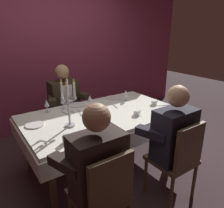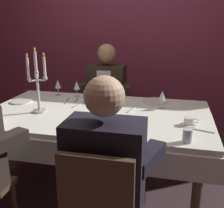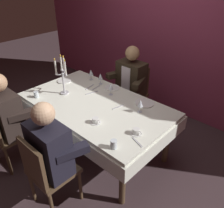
{
  "view_description": "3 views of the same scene",
  "coord_description": "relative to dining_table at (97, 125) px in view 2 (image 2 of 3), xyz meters",
  "views": [
    {
      "loc": [
        -1.32,
        -2.1,
        1.73
      ],
      "look_at": [
        0.2,
        0.07,
        0.8
      ],
      "focal_mm": 34.5,
      "sensor_mm": 36.0,
      "label": 1
    },
    {
      "loc": [
        0.62,
        -2.16,
        1.5
      ],
      "look_at": [
        0.12,
        0.03,
        0.81
      ],
      "focal_mm": 44.26,
      "sensor_mm": 36.0,
      "label": 2
    },
    {
      "loc": [
        1.87,
        -1.7,
        2.25
      ],
      "look_at": [
        0.26,
        0.03,
        0.82
      ],
      "focal_mm": 37.51,
      "sensor_mm": 36.0,
      "label": 3
    }
  ],
  "objects": [
    {
      "name": "seated_diner_2",
      "position": [
        0.29,
        -0.89,
        0.11
      ],
      "size": [
        0.63,
        0.48,
        1.24
      ],
      "color": "brown",
      "rests_on": "ground_plane"
    },
    {
      "name": "wine_glass_0",
      "position": [
        -0.33,
        0.42,
        0.23
      ],
      "size": [
        0.07,
        0.07,
        0.16
      ],
      "color": "silver",
      "rests_on": "dining_table"
    },
    {
      "name": "wine_glass_3",
      "position": [
        0.53,
        0.21,
        0.24
      ],
      "size": [
        0.07,
        0.07,
        0.16
      ],
      "color": "silver",
      "rests_on": "dining_table"
    },
    {
      "name": "spoon_2",
      "position": [
        0.85,
        -0.24,
        0.12
      ],
      "size": [
        0.17,
        0.07,
        0.01
      ],
      "primitive_type": "cube",
      "rotation": [
        0.0,
        0.0,
        -0.32
      ],
      "color": "#B7B7BC",
      "rests_on": "dining_table"
    },
    {
      "name": "knife_4",
      "position": [
        -0.23,
        0.15,
        0.12
      ],
      "size": [
        0.07,
        0.19,
        0.01
      ],
      "primitive_type": "cube",
      "rotation": [
        0.0,
        0.0,
        1.31
      ],
      "color": "#B7B7BC",
      "rests_on": "dining_table"
    },
    {
      "name": "back_wall",
      "position": [
        0.0,
        1.66,
        0.73
      ],
      "size": [
        6.0,
        0.12,
        2.7
      ],
      "primitive_type": "cube",
      "color": "#89334F",
      "rests_on": "ground_plane"
    },
    {
      "name": "ground_plane",
      "position": [
        0.0,
        0.0,
        -0.62
      ],
      "size": [
        12.0,
        12.0,
        0.0
      ],
      "primitive_type": "plane",
      "color": "#402F32"
    },
    {
      "name": "water_tumbler_0",
      "position": [
        0.73,
        -0.46,
        0.16
      ],
      "size": [
        0.06,
        0.06,
        0.09
      ],
      "primitive_type": "cylinder",
      "color": "silver",
      "rests_on": "dining_table"
    },
    {
      "name": "seated_diner_1",
      "position": [
        -0.13,
        0.89,
        0.11
      ],
      "size": [
        0.63,
        0.48,
        1.24
      ],
      "color": "brown",
      "rests_on": "ground_plane"
    },
    {
      "name": "fork_1",
      "position": [
        -0.29,
        0.29,
        0.12
      ],
      "size": [
        0.04,
        0.17,
        0.01
      ],
      "primitive_type": "cube",
      "rotation": [
        0.0,
        0.0,
        1.71
      ],
      "color": "#B7B7BC",
      "rests_on": "dining_table"
    },
    {
      "name": "knife_0",
      "position": [
        -0.38,
        0.25,
        0.12
      ],
      "size": [
        0.06,
        0.19,
        0.01
      ],
      "primitive_type": "cube",
      "rotation": [
        0.0,
        0.0,
        1.77
      ],
      "color": "#B7B7BC",
      "rests_on": "dining_table"
    },
    {
      "name": "candelabra",
      "position": [
        -0.48,
        -0.11,
        0.36
      ],
      "size": [
        0.15,
        0.17,
        0.55
      ],
      "color": "silver",
      "rests_on": "dining_table"
    },
    {
      "name": "coffee_cup_0",
      "position": [
        0.76,
        -0.14,
        0.15
      ],
      "size": [
        0.13,
        0.12,
        0.06
      ],
      "color": "white",
      "rests_on": "dining_table"
    },
    {
      "name": "fork_3",
      "position": [
        0.28,
        0.12,
        0.12
      ],
      "size": [
        0.05,
        0.17,
        0.01
      ],
      "primitive_type": "cube",
      "rotation": [
        0.0,
        0.0,
        1.35
      ],
      "color": "#B7B7BC",
      "rests_on": "dining_table"
    },
    {
      "name": "wine_glass_1",
      "position": [
        -0.01,
        0.29,
        0.23
      ],
      "size": [
        0.07,
        0.07,
        0.16
      ],
      "color": "silver",
      "rests_on": "dining_table"
    },
    {
      "name": "dinner_plate_1",
      "position": [
        0.46,
        0.41,
        0.13
      ],
      "size": [
        0.24,
        0.24,
        0.01
      ],
      "primitive_type": "cylinder",
      "color": "white",
      "rests_on": "dining_table"
    },
    {
      "name": "dining_table",
      "position": [
        0.0,
        0.0,
        0.0
      ],
      "size": [
        1.94,
        1.14,
        0.74
      ],
      "color": "white",
      "rests_on": "ground_plane"
    },
    {
      "name": "dinner_plate_2",
      "position": [
        -0.79,
        0.12,
        0.13
      ],
      "size": [
        0.2,
        0.2,
        0.01
      ],
      "primitive_type": "cylinder",
      "color": "white",
      "rests_on": "dining_table"
    },
    {
      "name": "wine_glass_2",
      "position": [
        -0.54,
        0.43,
        0.23
      ],
      "size": [
        0.07,
        0.07,
        0.16
      ],
      "color": "silver",
      "rests_on": "dining_table"
    },
    {
      "name": "dinner_plate_0",
      "position": [
        -0.13,
        0.44,
        0.13
      ],
      "size": [
        0.21,
        0.21,
        0.01
      ],
      "primitive_type": "cylinder",
      "color": "white",
      "rests_on": "dining_table"
    },
    {
      "name": "coffee_cup_1",
      "position": [
        0.31,
        -0.29,
        0.15
      ],
      "size": [
        0.13,
        0.12,
        0.06
      ],
      "color": "white",
      "rests_on": "dining_table"
    }
  ]
}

